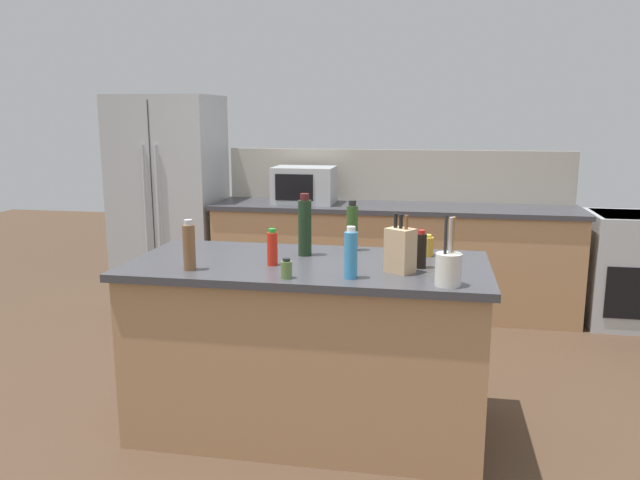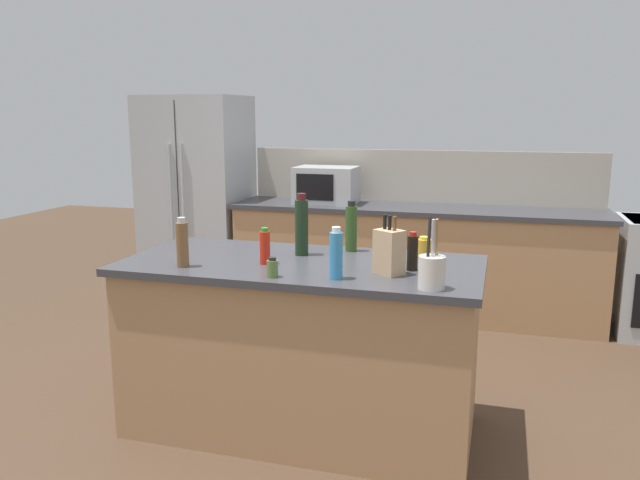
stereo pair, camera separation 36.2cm
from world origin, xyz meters
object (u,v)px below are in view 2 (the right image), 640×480
(pepper_grinder, at_px, (182,244))
(hot_sauce_bottle, at_px, (265,247))
(olive_oil_bottle, at_px, (351,228))
(soy_sauce_bottle, at_px, (412,252))
(refrigerator, at_px, (197,197))
(honey_jar, at_px, (424,248))
(knife_block, at_px, (389,251))
(dish_soap_bottle, at_px, (336,255))
(utensil_crock, at_px, (432,271))
(microwave, at_px, (326,185))
(wine_bottle, at_px, (302,226))
(spice_jar_oregano, at_px, (272,268))

(pepper_grinder, height_order, hot_sauce_bottle, pepper_grinder)
(hot_sauce_bottle, bearing_deg, olive_oil_bottle, 50.41)
(olive_oil_bottle, bearing_deg, soy_sauce_bottle, -41.39)
(refrigerator, distance_m, honey_jar, 3.10)
(hot_sauce_bottle, bearing_deg, knife_block, -2.63)
(soy_sauce_bottle, relative_size, honey_jar, 1.64)
(dish_soap_bottle, bearing_deg, hot_sauce_bottle, 156.37)
(utensil_crock, bearing_deg, soy_sauce_bottle, 112.45)
(utensil_crock, distance_m, soy_sauce_bottle, 0.34)
(pepper_grinder, relative_size, olive_oil_bottle, 0.88)
(pepper_grinder, distance_m, honey_jar, 1.28)
(microwave, distance_m, pepper_grinder, 2.47)
(refrigerator, relative_size, wine_bottle, 5.46)
(microwave, bearing_deg, utensil_crock, -64.58)
(knife_block, xyz_separation_m, dish_soap_bottle, (-0.22, -0.16, 0.00))
(spice_jar_oregano, bearing_deg, refrigerator, 123.82)
(spice_jar_oregano, xyz_separation_m, honey_jar, (0.65, 0.61, 0.01))
(knife_block, distance_m, hot_sauce_bottle, 0.66)
(spice_jar_oregano, bearing_deg, dish_soap_bottle, 10.31)
(microwave, distance_m, knife_block, 2.53)
(microwave, distance_m, honey_jar, 2.22)
(soy_sauce_bottle, height_order, honey_jar, soy_sauce_bottle)
(knife_block, relative_size, hot_sauce_bottle, 1.51)
(soy_sauce_bottle, distance_m, wine_bottle, 0.67)
(dish_soap_bottle, bearing_deg, pepper_grinder, 178.90)
(refrigerator, xyz_separation_m, knife_block, (2.26, -2.38, 0.11))
(soy_sauce_bottle, xyz_separation_m, honey_jar, (0.02, 0.29, -0.04))
(refrigerator, relative_size, spice_jar_oregano, 19.28)
(pepper_grinder, height_order, olive_oil_bottle, olive_oil_bottle)
(dish_soap_bottle, xyz_separation_m, wine_bottle, (-0.32, 0.45, 0.04))
(microwave, bearing_deg, olive_oil_bottle, -70.12)
(microwave, relative_size, olive_oil_bottle, 1.83)
(soy_sauce_bottle, distance_m, spice_jar_oregano, 0.70)
(microwave, relative_size, utensil_crock, 1.65)
(utensil_crock, distance_m, spice_jar_oregano, 0.76)
(knife_block, xyz_separation_m, spice_jar_oregano, (-0.52, -0.21, -0.07))
(refrigerator, distance_m, dish_soap_bottle, 3.26)
(utensil_crock, xyz_separation_m, honey_jar, (-0.11, 0.60, -0.03))
(hot_sauce_bottle, distance_m, honey_jar, 0.86)
(olive_oil_bottle, bearing_deg, wine_bottle, -143.87)
(wine_bottle, bearing_deg, refrigerator, 129.45)
(dish_soap_bottle, relative_size, olive_oil_bottle, 0.87)
(microwave, xyz_separation_m, soy_sauce_bottle, (1.07, -2.22, -0.07))
(wine_bottle, height_order, hot_sauce_bottle, wine_bottle)
(pepper_grinder, bearing_deg, honey_jar, 24.97)
(dish_soap_bottle, bearing_deg, wine_bottle, 125.27)
(utensil_crock, bearing_deg, microwave, 115.42)
(spice_jar_oregano, bearing_deg, wine_bottle, 91.79)
(spice_jar_oregano, bearing_deg, honey_jar, 43.41)
(pepper_grinder, height_order, wine_bottle, wine_bottle)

